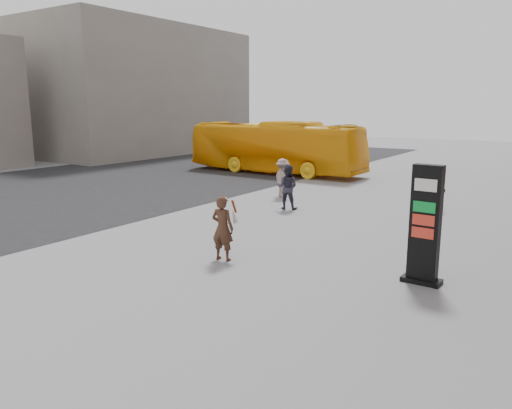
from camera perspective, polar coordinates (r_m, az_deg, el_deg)
The scene contains 9 objects.
ground at distance 12.86m, azimuth -4.25°, elevation -6.45°, with size 100.00×100.00×0.00m, color #9E9EA3.
road at distance 25.54m, azimuth -20.58°, elevation 1.80°, with size 16.00×60.00×0.01m, color black.
bg_building_far at distance 43.31m, azimuth -13.38°, elevation 12.49°, with size 10.00×18.00×10.00m, color gray.
info_pylon at distance 11.56m, azimuth 18.77°, elevation -2.24°, with size 0.87×0.46×2.66m.
woman at distance 12.72m, azimuth -3.82°, elevation -2.63°, with size 0.68×0.63×1.67m.
bus at distance 29.09m, azimuth 2.18°, elevation 6.55°, with size 2.50×10.68×2.98m, color #F7B011.
pedestrian_a at distance 18.96m, azimuth 3.60°, elevation 1.98°, with size 0.82×0.64×1.69m, color #2D2D3A.
pedestrian_b at distance 21.37m, azimuth 3.08°, elevation 3.03°, with size 1.08×0.62×1.67m, color gray.
pedestrian_c at distance 20.08m, azimuth 20.10°, elevation 1.62°, with size 0.90×0.38×1.54m, color navy.
Camera 1 is at (7.57, -9.62, 3.93)m, focal length 35.00 mm.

